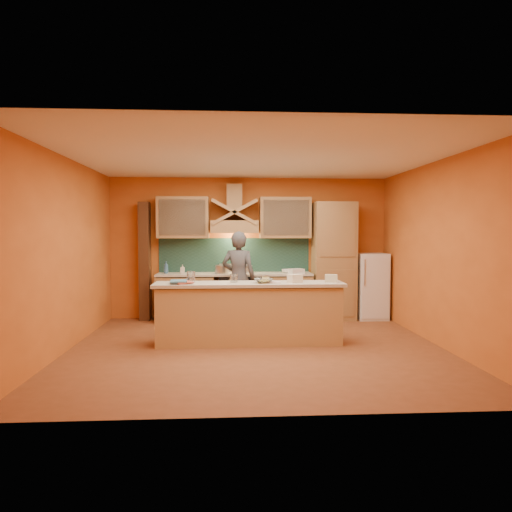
{
  "coord_description": "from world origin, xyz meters",
  "views": [
    {
      "loc": [
        -0.41,
        -6.65,
        1.72
      ],
      "look_at": [
        0.04,
        0.9,
        1.32
      ],
      "focal_mm": 32.0,
      "sensor_mm": 36.0,
      "label": 1
    }
  ],
  "objects": [
    {
      "name": "jar_large",
      "position": [
        -1.0,
        0.41,
        1.03
      ],
      "size": [
        0.17,
        0.17,
        0.17
      ],
      "primitive_type": "cylinder",
      "rotation": [
        0.0,
        0.0,
        0.4
      ],
      "color": "white",
      "rests_on": "island_top"
    },
    {
      "name": "jar_small",
      "position": [
        -0.34,
        0.38,
        1.01
      ],
      "size": [
        0.16,
        0.16,
        0.12
      ],
      "primitive_type": "cylinder",
      "rotation": [
        0.0,
        0.0,
        0.42
      ],
      "color": "white",
      "rests_on": "island_top"
    },
    {
      "name": "pot_large",
      "position": [
        -0.55,
        2.13,
        0.98
      ],
      "size": [
        0.27,
        0.27,
        0.17
      ],
      "primitive_type": "cylinder",
      "rotation": [
        0.0,
        0.0,
        -0.02
      ],
      "color": "#B0B1B7",
      "rests_on": "stove"
    },
    {
      "name": "hood_chimney",
      "position": [
        -0.3,
        2.35,
        2.4
      ],
      "size": [
        0.3,
        0.3,
        0.5
      ],
      "primitive_type": "cube",
      "color": "#A2784A",
      "rests_on": "wall_back"
    },
    {
      "name": "trim_column_left",
      "position": [
        -2.05,
        2.35,
        1.15
      ],
      "size": [
        0.2,
        0.3,
        2.3
      ],
      "primitive_type": "cube",
      "color": "#472816",
      "rests_on": "floor"
    },
    {
      "name": "stove",
      "position": [
        -0.3,
        2.2,
        0.45
      ],
      "size": [
        0.6,
        0.58,
        0.9
      ],
      "primitive_type": "cube",
      "color": "black",
      "rests_on": "floor"
    },
    {
      "name": "wall_left",
      "position": [
        -2.75,
        0.0,
        1.4
      ],
      "size": [
        0.02,
        5.0,
        2.8
      ],
      "primitive_type": "cube",
      "color": "#CD6828",
      "rests_on": "floor"
    },
    {
      "name": "pot_small",
      "position": [
        -0.06,
        2.25,
        0.97
      ],
      "size": [
        0.23,
        0.23,
        0.14
      ],
      "primitive_type": "cylinder",
      "rotation": [
        0.0,
        0.0,
        0.08
      ],
      "color": "silver",
      "rests_on": "stove"
    },
    {
      "name": "upper_cabinet_left",
      "position": [
        -1.3,
        2.33,
        2.0
      ],
      "size": [
        1.0,
        0.35,
        0.8
      ],
      "primitive_type": "cube",
      "color": "#A2784A",
      "rests_on": "wall_back"
    },
    {
      "name": "person",
      "position": [
        -0.23,
        1.71,
        0.87
      ],
      "size": [
        0.72,
        0.57,
        1.74
      ],
      "primitive_type": "imported",
      "rotation": [
        0.0,
        0.0,
        2.86
      ],
      "color": "#4C4C51",
      "rests_on": "floor"
    },
    {
      "name": "backsplash",
      "position": [
        -0.3,
        2.48,
        1.25
      ],
      "size": [
        3.0,
        0.03,
        0.7
      ],
      "primitive_type": "cube",
      "color": "#193832",
      "rests_on": "wall_back"
    },
    {
      "name": "base_cabinet_left",
      "position": [
        -1.25,
        2.2,
        0.43
      ],
      "size": [
        1.1,
        0.6,
        0.86
      ],
      "primitive_type": "cube",
      "color": "#A2784A",
      "rests_on": "floor"
    },
    {
      "name": "base_cabinet_right",
      "position": [
        0.65,
        2.2,
        0.43
      ],
      "size": [
        1.1,
        0.6,
        0.86
      ],
      "primitive_type": "cube",
      "color": "#A2784A",
      "rests_on": "floor"
    },
    {
      "name": "counter_top",
      "position": [
        -0.3,
        2.2,
        0.9
      ],
      "size": [
        3.0,
        0.62,
        0.04
      ],
      "primitive_type": "cube",
      "color": "beige",
      "rests_on": "base_cabinet_left"
    },
    {
      "name": "fridge",
      "position": [
        2.4,
        2.2,
        0.65
      ],
      "size": [
        0.58,
        0.6,
        1.3
      ],
      "primitive_type": "cube",
      "color": "white",
      "rests_on": "floor"
    },
    {
      "name": "floor",
      "position": [
        0.0,
        0.0,
        0.0
      ],
      "size": [
        5.5,
        5.0,
        0.01
      ],
      "primitive_type": "cube",
      "color": "brown",
      "rests_on": "ground"
    },
    {
      "name": "range_hood",
      "position": [
        -0.3,
        2.25,
        1.82
      ],
      "size": [
        0.92,
        0.5,
        0.24
      ],
      "primitive_type": "cube",
      "color": "#A2784A",
      "rests_on": "wall_back"
    },
    {
      "name": "book_lower",
      "position": [
        -1.22,
        0.18,
        0.96
      ],
      "size": [
        0.36,
        0.4,
        0.03
      ],
      "primitive_type": "imported",
      "rotation": [
        0.0,
        0.0,
        0.42
      ],
      "color": "#BC5543",
      "rests_on": "island_top"
    },
    {
      "name": "grocery_bag_a",
      "position": [
        0.6,
        0.27,
        1.01
      ],
      "size": [
        0.24,
        0.23,
        0.13
      ],
      "primitive_type": "cube",
      "rotation": [
        0.0,
        0.0,
        0.49
      ],
      "color": "beige",
      "rests_on": "island_top"
    },
    {
      "name": "island_body",
      "position": [
        -0.1,
        0.3,
        0.44
      ],
      "size": [
        2.8,
        0.55,
        0.88
      ],
      "primitive_type": "cube",
      "color": "tan",
      "rests_on": "floor"
    },
    {
      "name": "wall_back",
      "position": [
        0.0,
        2.5,
        1.4
      ],
      "size": [
        5.5,
        0.02,
        2.8
      ],
      "primitive_type": "cube",
      "color": "#CD6828",
      "rests_on": "floor"
    },
    {
      "name": "wall_front",
      "position": [
        0.0,
        -2.5,
        1.4
      ],
      "size": [
        5.5,
        0.02,
        2.8
      ],
      "primitive_type": "cube",
      "color": "#CD6828",
      "rests_on": "floor"
    },
    {
      "name": "ceiling",
      "position": [
        0.0,
        0.0,
        2.8
      ],
      "size": [
        5.5,
        5.0,
        0.01
      ],
      "primitive_type": "cube",
      "color": "white",
      "rests_on": "wall_back"
    },
    {
      "name": "wall_right",
      "position": [
        2.75,
        0.0,
        1.4
      ],
      "size": [
        0.02,
        5.0,
        2.8
      ],
      "primitive_type": "cube",
      "color": "#CD6828",
      "rests_on": "floor"
    },
    {
      "name": "grocery_bag_b",
      "position": [
        1.17,
        0.3,
        1.0
      ],
      "size": [
        0.21,
        0.18,
        0.11
      ],
      "primitive_type": "cube",
      "rotation": [
        0.0,
        0.0,
        -0.2
      ],
      "color": "beige",
      "rests_on": "island_top"
    },
    {
      "name": "upper_cabinet_right",
      "position": [
        0.7,
        2.33,
        2.0
      ],
      "size": [
        1.0,
        0.35,
        0.8
      ],
      "primitive_type": "cube",
      "color": "#A2784A",
      "rests_on": "wall_back"
    },
    {
      "name": "mixing_bowl",
      "position": [
        0.12,
        0.23,
        0.98
      ],
      "size": [
        0.33,
        0.33,
        0.07
      ],
      "primitive_type": "imported",
      "rotation": [
        0.0,
        0.0,
        0.19
      ],
      "color": "silver",
      "rests_on": "island_top"
    },
    {
      "name": "island_top",
      "position": [
        -0.1,
        0.3,
        0.92
      ],
      "size": [
        2.9,
        0.62,
        0.05
      ],
      "primitive_type": "cube",
      "color": "beige",
      "rests_on": "island_body"
    },
    {
      "name": "kitchen_scale",
      "position": [
        0.16,
        0.35,
        0.99
      ],
      "size": [
        0.12,
        0.12,
        0.09
      ],
      "primitive_type": "cube",
      "rotation": [
        0.0,
        0.0,
        -0.12
      ],
      "color": "silver",
      "rests_on": "island_top"
    },
    {
      "name": "cloth",
      "position": [
        0.25,
        0.24,
        0.95
      ],
      "size": [
        0.26,
        0.2,
        0.02
      ],
      "primitive_type": "cube",
      "rotation": [
        0.0,
        0.0,
        -0.07
      ],
      "color": "#C4AAA1",
      "rests_on": "island_top"
    },
    {
      "name": "bowl_back",
      "position": [
        0.73,
        2.18,
        0.96
      ],
      "size": [
        0.27,
        0.27,
        0.07
      ],
      "primitive_type": "imported",
      "rotation": [
        0.0,
        0.0,
        -0.21
      ],
      "color": "silver",
      "rests_on": "counter_top"
    },
    {
      "name": "soap_bottle_a",
      "position": [
        -1.3,
        2.19,
        1.01
      ],
      "size": [
        0.08,
        0.08,
        0.17
      ],
      "primitive_type": "imported",
      "rotation": [
        0.0,
        0.0,
        -0.01
      ],
      "color": "beige",
      "rests_on": "counter_top"
    },
    {
      "name": "dish_rack",
      "position": [
        0.88,
        2.02,
        0.97
      ],
      "size": [
        0.32,
        0.28,
        0.09
      ],
      "primitive_type": "cube",
      "rotation": [
        0.0,
        0.0,
        0.34
      ],
      "color": "silver",
      "rests_on": "counter_top"
    },
    {
      "name": "pantry_column",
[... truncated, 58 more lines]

